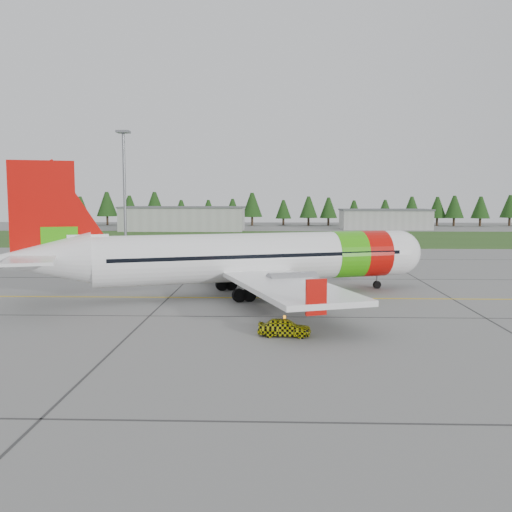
{
  "coord_description": "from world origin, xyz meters",
  "views": [
    {
      "loc": [
        -5.61,
        -41.8,
        8.9
      ],
      "look_at": [
        -7.21,
        6.79,
        3.86
      ],
      "focal_mm": 40.0,
      "sensor_mm": 36.0,
      "label": 1
    }
  ],
  "objects": [
    {
      "name": "ground",
      "position": [
        0.0,
        0.0,
        0.0
      ],
      "size": [
        320.0,
        320.0,
        0.0
      ],
      "primitive_type": "plane",
      "color": "gray",
      "rests_on": "ground"
    },
    {
      "name": "aircraft",
      "position": [
        -8.11,
        9.48,
        3.42
      ],
      "size": [
        37.79,
        35.83,
        11.84
      ],
      "rotation": [
        0.0,
        0.0,
        0.33
      ],
      "color": "white",
      "rests_on": "ground"
    },
    {
      "name": "follow_me_car",
      "position": [
        -4.96,
        -5.87,
        1.71
      ],
      "size": [
        1.28,
        1.47,
        3.41
      ],
      "primitive_type": "imported",
      "rotation": [
        0.0,
        0.0,
        1.48
      ],
      "color": "yellow",
      "rests_on": "ground"
    },
    {
      "name": "service_van",
      "position": [
        -13.73,
        48.21,
        1.99
      ],
      "size": [
        1.75,
        1.71,
        3.98
      ],
      "primitive_type": "imported",
      "rotation": [
        0.0,
        0.0,
        -0.35
      ],
      "color": "silver",
      "rests_on": "ground"
    },
    {
      "name": "grass_strip",
      "position": [
        0.0,
        82.0,
        0.01
      ],
      "size": [
        320.0,
        50.0,
        0.03
      ],
      "primitive_type": "cube",
      "color": "#30561E",
      "rests_on": "ground"
    },
    {
      "name": "taxi_guideline",
      "position": [
        0.0,
        8.0,
        0.01
      ],
      "size": [
        120.0,
        0.25,
        0.02
      ],
      "primitive_type": "cube",
      "color": "gold",
      "rests_on": "ground"
    },
    {
      "name": "hangar_west",
      "position": [
        -30.0,
        110.0,
        3.0
      ],
      "size": [
        32.0,
        14.0,
        6.0
      ],
      "primitive_type": "cube",
      "color": "#A8A8A3",
      "rests_on": "ground"
    },
    {
      "name": "hangar_east",
      "position": [
        25.0,
        118.0,
        2.6
      ],
      "size": [
        24.0,
        12.0,
        5.2
      ],
      "primitive_type": "cube",
      "color": "#A8A8A3",
      "rests_on": "ground"
    },
    {
      "name": "floodlight_mast",
      "position": [
        -32.0,
        58.0,
        10.0
      ],
      "size": [
        0.5,
        0.5,
        20.0
      ],
      "primitive_type": "cylinder",
      "color": "slate",
      "rests_on": "ground"
    },
    {
      "name": "treeline",
      "position": [
        0.0,
        138.0,
        5.0
      ],
      "size": [
        160.0,
        8.0,
        10.0
      ],
      "primitive_type": null,
      "color": "#1C3F14",
      "rests_on": "ground"
    }
  ]
}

